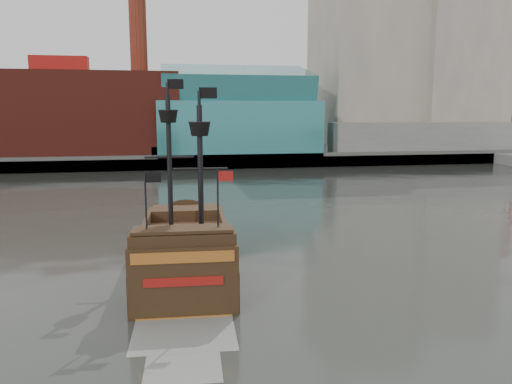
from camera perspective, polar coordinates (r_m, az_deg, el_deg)
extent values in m
plane|color=#272924|center=(27.84, -1.60, -12.13)|extent=(400.00, 400.00, 0.00)
cube|color=slate|center=(118.05, -8.61, 4.65)|extent=(220.00, 60.00, 2.00)
cube|color=#4C4C49|center=(88.66, -7.93, 3.39)|extent=(220.00, 1.00, 2.60)
cube|color=maroon|center=(99.28, -21.23, 8.21)|extent=(42.00, 18.00, 15.00)
cube|color=teal|center=(96.70, -2.24, 7.33)|extent=(30.00, 16.00, 10.00)
cube|color=#AA9D8D|center=(115.39, 12.47, 16.38)|extent=(20.00, 22.00, 46.00)
cube|color=#A99B8E|center=(119.55, 21.39, 13.79)|extent=(18.00, 18.00, 38.00)
cube|color=#AA9D8D|center=(135.18, 13.67, 16.53)|extent=(24.00, 20.00, 52.00)
cube|color=slate|center=(105.48, 19.10, 5.90)|extent=(40.00, 6.00, 6.00)
cylinder|color=maroon|center=(101.30, -13.40, 19.11)|extent=(3.20, 3.20, 22.00)
cube|color=teal|center=(96.77, -2.27, 12.07)|extent=(28.00, 14.94, 8.78)
cube|color=slate|center=(135.47, 26.84, 5.40)|extent=(4.00, 4.00, 3.00)
cube|color=maroon|center=(135.46, 26.73, 17.97)|extent=(5.00, 2.50, 2.50)
cube|color=black|center=(32.03, -8.06, -8.07)|extent=(6.30, 13.67, 2.90)
cube|color=#53321E|center=(31.59, -8.13, -5.27)|extent=(5.67, 12.30, 0.33)
cube|color=black|center=(36.72, -8.06, -2.60)|extent=(4.88, 2.93, 1.12)
cube|color=black|center=(25.77, -8.30, -6.67)|extent=(5.39, 2.07, 2.01)
cube|color=black|center=(25.35, -8.24, -11.18)|extent=(5.47, 0.58, 4.46)
cube|color=#A45C1F|center=(24.64, -8.34, -7.41)|extent=(5.02, 0.36, 0.56)
cube|color=maroon|center=(25.02, -8.27, -10.11)|extent=(3.90, 0.30, 0.45)
cylinder|color=black|center=(32.47, -9.85, 3.18)|extent=(0.33, 0.33, 8.70)
cylinder|color=black|center=(28.83, -6.36, 1.85)|extent=(0.33, 0.33, 8.03)
cone|color=black|center=(32.30, -10.00, 8.50)|extent=(1.29, 1.29, 0.78)
cone|color=black|center=(28.61, -6.46, 7.17)|extent=(1.29, 1.29, 0.78)
cube|color=black|center=(32.33, -9.19, 12.08)|extent=(1.00, 0.09, 0.61)
cube|color=black|center=(28.63, -5.51, 11.21)|extent=(1.00, 0.09, 0.61)
cube|color=#939893|center=(24.13, -8.22, -15.69)|extent=(4.95, 4.27, 0.02)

